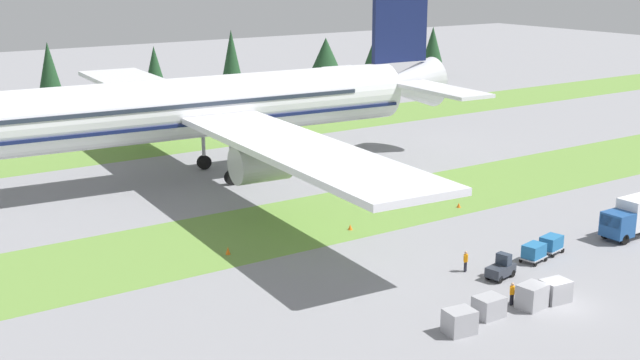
{
  "coord_description": "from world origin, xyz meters",
  "views": [
    {
      "loc": [
        -45.92,
        -36.15,
        24.4
      ],
      "look_at": [
        -3.38,
        26.75,
        4.0
      ],
      "focal_mm": 46.05,
      "sensor_mm": 36.0,
      "label": 1
    }
  ],
  "objects_px": {
    "ground_crew_marshaller": "(466,260)",
    "uld_container_0": "(460,322)",
    "baggage_tug": "(501,268)",
    "cargo_dolly_second": "(551,243)",
    "airliner": "(196,107)",
    "taxiway_marker_1": "(350,227)",
    "catering_truck": "(635,216)",
    "uld_container_2": "(555,291)",
    "uld_container_3": "(532,296)",
    "taxiway_marker_2": "(459,205)",
    "cargo_dolly_lead": "(534,251)",
    "uld_container_1": "(489,307)",
    "taxiway_marker_0": "(228,251)",
    "ground_crew_loader": "(512,293)"
  },
  "relations": [
    {
      "from": "baggage_tug",
      "to": "uld_container_0",
      "type": "bearing_deg",
      "value": 107.74
    },
    {
      "from": "uld_container_0",
      "to": "cargo_dolly_second",
      "type": "bearing_deg",
      "value": 22.15
    },
    {
      "from": "catering_truck",
      "to": "taxiway_marker_1",
      "type": "bearing_deg",
      "value": 51.46
    },
    {
      "from": "ground_crew_loader",
      "to": "taxiway_marker_0",
      "type": "xyz_separation_m",
      "value": [
        -12.17,
        21.11,
        -0.61
      ]
    },
    {
      "from": "uld_container_2",
      "to": "ground_crew_loader",
      "type": "bearing_deg",
      "value": 157.58
    },
    {
      "from": "airliner",
      "to": "cargo_dolly_lead",
      "type": "xyz_separation_m",
      "value": [
        11.36,
        -39.96,
        -7.49
      ]
    },
    {
      "from": "taxiway_marker_0",
      "to": "taxiway_marker_2",
      "type": "xyz_separation_m",
      "value": [
        26.0,
        -0.93,
        -0.09
      ]
    },
    {
      "from": "ground_crew_marshaller",
      "to": "uld_container_0",
      "type": "height_order",
      "value": "ground_crew_marshaller"
    },
    {
      "from": "cargo_dolly_second",
      "to": "catering_truck",
      "type": "relative_size",
      "value": 0.35
    },
    {
      "from": "cargo_dolly_second",
      "to": "ground_crew_loader",
      "type": "height_order",
      "value": "ground_crew_loader"
    },
    {
      "from": "uld_container_1",
      "to": "taxiway_marker_2",
      "type": "xyz_separation_m",
      "value": [
        16.7,
        20.7,
        -0.52
      ]
    },
    {
      "from": "taxiway_marker_1",
      "to": "taxiway_marker_0",
      "type": "bearing_deg",
      "value": 177.7
    },
    {
      "from": "ground_crew_marshaller",
      "to": "airliner",
      "type": "bearing_deg",
      "value": 69.59
    },
    {
      "from": "airliner",
      "to": "ground_crew_marshaller",
      "type": "distance_m",
      "value": 39.43
    },
    {
      "from": "catering_truck",
      "to": "uld_container_2",
      "type": "relative_size",
      "value": 3.49
    },
    {
      "from": "uld_container_1",
      "to": "taxiway_marker_1",
      "type": "bearing_deg",
      "value": 81.12
    },
    {
      "from": "cargo_dolly_lead",
      "to": "taxiway_marker_2",
      "type": "xyz_separation_m",
      "value": [
        5.69,
        14.99,
        -0.68
      ]
    },
    {
      "from": "ground_crew_loader",
      "to": "taxiway_marker_0",
      "type": "bearing_deg",
      "value": -70.5
    },
    {
      "from": "cargo_dolly_lead",
      "to": "catering_truck",
      "type": "xyz_separation_m",
      "value": [
        12.62,
        -0.54,
        1.03
      ]
    },
    {
      "from": "ground_crew_marshaller",
      "to": "taxiway_marker_1",
      "type": "distance_m",
      "value": 13.92
    },
    {
      "from": "cargo_dolly_lead",
      "to": "uld_container_2",
      "type": "xyz_separation_m",
      "value": [
        -4.97,
        -6.5,
        -0.1
      ]
    },
    {
      "from": "airliner",
      "to": "uld_container_0",
      "type": "distance_m",
      "value": 47.18
    },
    {
      "from": "uld_container_3",
      "to": "taxiway_marker_0",
      "type": "height_order",
      "value": "uld_container_3"
    },
    {
      "from": "airliner",
      "to": "cargo_dolly_lead",
      "type": "relative_size",
      "value": 33.25
    },
    {
      "from": "airliner",
      "to": "taxiway_marker_1",
      "type": "xyz_separation_m",
      "value": [
        3.65,
        -24.55,
        -8.15
      ]
    },
    {
      "from": "uld_container_3",
      "to": "taxiway_marker_2",
      "type": "height_order",
      "value": "uld_container_3"
    },
    {
      "from": "baggage_tug",
      "to": "taxiway_marker_1",
      "type": "distance_m",
      "value": 16.68
    },
    {
      "from": "uld_container_3",
      "to": "taxiway_marker_0",
      "type": "distance_m",
      "value": 25.79
    },
    {
      "from": "taxiway_marker_2",
      "to": "taxiway_marker_0",
      "type": "bearing_deg",
      "value": 177.96
    },
    {
      "from": "uld_container_1",
      "to": "taxiway_marker_0",
      "type": "distance_m",
      "value": 23.55
    },
    {
      "from": "baggage_tug",
      "to": "uld_container_2",
      "type": "bearing_deg",
      "value": 167.7
    },
    {
      "from": "ground_crew_marshaller",
      "to": "taxiway_marker_2",
      "type": "xyz_separation_m",
      "value": [
        11.96,
        13.41,
        -0.71
      ]
    },
    {
      "from": "ground_crew_marshaller",
      "to": "uld_container_0",
      "type": "relative_size",
      "value": 0.87
    },
    {
      "from": "cargo_dolly_second",
      "to": "taxiway_marker_2",
      "type": "height_order",
      "value": "cargo_dolly_second"
    },
    {
      "from": "uld_container_2",
      "to": "taxiway_marker_1",
      "type": "distance_m",
      "value": 22.09
    },
    {
      "from": "taxiway_marker_0",
      "to": "taxiway_marker_1",
      "type": "xyz_separation_m",
      "value": [
        12.6,
        -0.51,
        -0.07
      ]
    },
    {
      "from": "uld_container_2",
      "to": "baggage_tug",
      "type": "bearing_deg",
      "value": 89.49
    },
    {
      "from": "uld_container_2",
      "to": "uld_container_3",
      "type": "bearing_deg",
      "value": 176.37
    },
    {
      "from": "airliner",
      "to": "uld_container_0",
      "type": "xyz_separation_m",
      "value": [
        -3.21,
        -46.45,
        -7.57
      ]
    },
    {
      "from": "ground_crew_loader",
      "to": "taxiway_marker_2",
      "type": "xyz_separation_m",
      "value": [
        13.83,
        20.18,
        -0.71
      ]
    },
    {
      "from": "baggage_tug",
      "to": "ground_crew_marshaller",
      "type": "distance_m",
      "value": 2.94
    },
    {
      "from": "baggage_tug",
      "to": "uld_container_2",
      "type": "xyz_separation_m",
      "value": [
        -0.05,
        -5.48,
        0.0
      ]
    },
    {
      "from": "catering_truck",
      "to": "uld_container_3",
      "type": "relative_size",
      "value": 3.49
    },
    {
      "from": "uld_container_0",
      "to": "taxiway_marker_0",
      "type": "height_order",
      "value": "uld_container_0"
    },
    {
      "from": "airliner",
      "to": "cargo_dolly_lead",
      "type": "distance_m",
      "value": 42.21
    },
    {
      "from": "uld_container_3",
      "to": "cargo_dolly_second",
      "type": "bearing_deg",
      "value": 34.39
    },
    {
      "from": "airliner",
      "to": "taxiway_marker_1",
      "type": "relative_size",
      "value": 157.36
    },
    {
      "from": "cargo_dolly_second",
      "to": "uld_container_0",
      "type": "height_order",
      "value": "uld_container_0"
    },
    {
      "from": "taxiway_marker_1",
      "to": "uld_container_0",
      "type": "bearing_deg",
      "value": -107.39
    },
    {
      "from": "cargo_dolly_lead",
      "to": "ground_crew_marshaller",
      "type": "bearing_deg",
      "value": 64.05
    }
  ]
}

